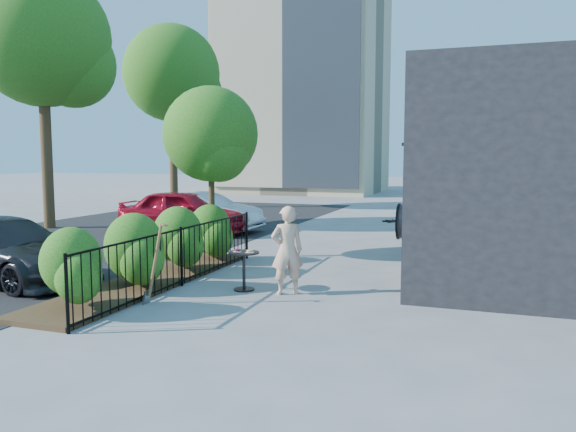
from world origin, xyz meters
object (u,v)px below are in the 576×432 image
at_px(street_tree_near, 43,47).
at_px(shovel, 154,268).
at_px(patio_tree, 212,140).
at_px(woman, 287,250).
at_px(car_red, 185,212).
at_px(street_tree_far, 172,79).
at_px(car_darkgrey, 4,249).
at_px(cafe_table, 244,264).
at_px(car_silver, 203,212).

bearing_deg(street_tree_near, shovel, -39.88).
height_order(patio_tree, street_tree_near, street_tree_near).
relative_size(woman, car_red, 0.38).
xyz_separation_m(street_tree_far, woman, (10.47, -13.89, -5.15)).
distance_m(street_tree_near, street_tree_far, 8.00).
height_order(woman, car_darkgrey, woman).
bearing_deg(shovel, street_tree_near, 140.12).
distance_m(shovel, car_red, 8.40).
relative_size(shovel, car_red, 0.34).
bearing_deg(car_darkgrey, woman, -72.17).
bearing_deg(car_red, car_darkgrey, 176.68).
bearing_deg(street_tree_far, car_red, -57.39).
relative_size(cafe_table, woman, 0.48).
height_order(street_tree_near, car_red, street_tree_near).
height_order(car_silver, car_darkgrey, car_silver).
bearing_deg(street_tree_far, woman, -52.98).
distance_m(street_tree_far, woman, 18.14).
height_order(cafe_table, car_darkgrey, car_darkgrey).
distance_m(woman, car_silver, 8.70).
height_order(street_tree_near, cafe_table, street_tree_near).
distance_m(patio_tree, cafe_table, 4.02).
bearing_deg(shovel, cafe_table, 54.80).
bearing_deg(shovel, car_red, 116.41).
height_order(cafe_table, shovel, shovel).
height_order(street_tree_far, cafe_table, street_tree_far).
height_order(street_tree_far, shovel, street_tree_far).
height_order(patio_tree, street_tree_far, street_tree_far).
relative_size(street_tree_near, cafe_table, 11.21).
bearing_deg(street_tree_near, woman, -29.34).
relative_size(cafe_table, car_darkgrey, 0.18).
relative_size(patio_tree, car_red, 0.97).
xyz_separation_m(street_tree_far, car_red, (4.95, -7.73, -5.23)).
bearing_deg(car_red, patio_tree, -145.30).
bearing_deg(car_silver, shovel, -155.80).
distance_m(cafe_table, car_darkgrey, 4.72).
height_order(cafe_table, car_silver, car_silver).
xyz_separation_m(cafe_table, car_silver, (-4.46, 6.90, 0.15)).
relative_size(shovel, car_silver, 0.36).
bearing_deg(street_tree_near, patio_tree, -22.57).
xyz_separation_m(shovel, car_silver, (-3.49, 8.28, 0.03)).
relative_size(car_silver, car_darkgrey, 0.91).
xyz_separation_m(cafe_table, shovel, (-0.97, -1.38, 0.12)).
relative_size(patio_tree, shovel, 2.89).
xyz_separation_m(street_tree_near, cafe_table, (9.65, -5.88, -5.44)).
relative_size(patio_tree, street_tree_near, 0.48).
distance_m(patio_tree, car_darkgrey, 4.91).
relative_size(patio_tree, car_silver, 1.04).
xyz_separation_m(patio_tree, car_darkgrey, (-2.70, -3.48, -2.16)).
height_order(patio_tree, car_darkgrey, patio_tree).
bearing_deg(patio_tree, car_silver, 120.70).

